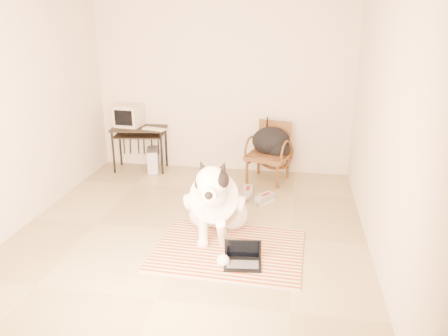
% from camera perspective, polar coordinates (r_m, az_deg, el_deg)
% --- Properties ---
extents(floor, '(4.50, 4.50, 0.00)m').
position_cam_1_polar(floor, '(5.17, -4.34, -8.20)').
color(floor, '#98895D').
rests_on(floor, ground).
extents(wall_back, '(4.50, 0.00, 4.50)m').
position_cam_1_polar(wall_back, '(6.87, -0.22, 10.65)').
color(wall_back, beige).
rests_on(wall_back, floor).
extents(wall_front, '(4.50, 0.00, 4.50)m').
position_cam_1_polar(wall_front, '(2.68, -16.30, -4.23)').
color(wall_front, beige).
rests_on(wall_front, floor).
extents(wall_left, '(0.00, 4.50, 4.50)m').
position_cam_1_polar(wall_left, '(5.53, -25.45, 6.67)').
color(wall_left, beige).
rests_on(wall_left, floor).
extents(wall_right, '(0.00, 4.50, 4.50)m').
position_cam_1_polar(wall_right, '(4.66, 20.01, 5.30)').
color(wall_right, beige).
rests_on(wall_right, floor).
extents(rug, '(1.61, 1.26, 0.02)m').
position_cam_1_polar(rug, '(4.76, 0.63, -10.61)').
color(rug, '#B02F07').
rests_on(rug, floor).
extents(dog, '(0.69, 1.43, 1.04)m').
position_cam_1_polar(dog, '(4.87, -1.03, -4.61)').
color(dog, white).
rests_on(dog, rug).
extents(laptop, '(0.40, 0.30, 0.26)m').
position_cam_1_polar(laptop, '(4.48, 2.46, -11.67)').
color(laptop, black).
rests_on(laptop, rug).
extents(computer_desk, '(0.89, 0.56, 0.70)m').
position_cam_1_polar(computer_desk, '(7.09, -11.04, 4.42)').
color(computer_desk, black).
rests_on(computer_desk, floor).
extents(crt_monitor, '(0.42, 0.40, 0.34)m').
position_cam_1_polar(crt_monitor, '(7.17, -12.35, 6.70)').
color(crt_monitor, beige).
rests_on(crt_monitor, computer_desk).
extents(desk_keyboard, '(0.39, 0.23, 0.02)m').
position_cam_1_polar(desk_keyboard, '(6.89, -9.12, 5.05)').
color(desk_keyboard, beige).
rests_on(desk_keyboard, computer_desk).
extents(pc_tower, '(0.27, 0.43, 0.37)m').
position_cam_1_polar(pc_tower, '(7.10, -9.27, 1.01)').
color(pc_tower, '#4A4A4D').
rests_on(pc_tower, floor).
extents(rattan_chair, '(0.71, 0.70, 0.88)m').
position_cam_1_polar(rattan_chair, '(6.61, 5.94, 2.10)').
color(rattan_chair, brown).
rests_on(rattan_chair, floor).
extents(backpack, '(0.58, 0.48, 0.42)m').
position_cam_1_polar(backpack, '(6.55, 6.32, 3.35)').
color(backpack, black).
rests_on(backpack, rattan_chair).
extents(sneaker_left, '(0.15, 0.34, 0.12)m').
position_cam_1_polar(sneaker_left, '(6.08, 3.12, -3.26)').
color(sneaker_left, white).
rests_on(sneaker_left, floor).
extents(sneaker_right, '(0.27, 0.33, 0.11)m').
position_cam_1_polar(sneaker_right, '(5.92, 5.35, -4.01)').
color(sneaker_right, white).
rests_on(sneaker_right, floor).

